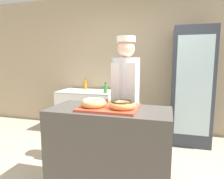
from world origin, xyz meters
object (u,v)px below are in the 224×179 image
object	(u,v)px
serving_tray	(109,107)
brownie_back_left	(104,101)
donut_chocolate_glaze	(122,104)
beverage_fridge	(191,86)
chest_freezer	(87,111)
bottle_orange	(85,85)
bottle_green	(105,89)
brownie_back_right	(124,102)
donut_light_glaze	(94,102)
baker_person	(125,99)

from	to	relation	value
serving_tray	brownie_back_left	size ratio (longest dim) A/B	7.47
donut_chocolate_glaze	beverage_fridge	world-z (taller)	beverage_fridge
beverage_fridge	chest_freezer	bearing A→B (deg)	179.80
serving_tray	bottle_orange	world-z (taller)	bottle_orange
chest_freezer	bottle_green	size ratio (longest dim) A/B	5.54
brownie_back_right	beverage_fridge	size ratio (longest dim) A/B	0.04
serving_tray	bottle_green	distance (m)	1.67
brownie_back_right	brownie_back_left	bearing A→B (deg)	180.00
donut_chocolate_glaze	brownie_back_right	xyz separation A→B (m)	(-0.03, 0.21, -0.02)
brownie_back_right	beverage_fridge	bearing A→B (deg)	62.26
chest_freezer	bottle_green	bearing A→B (deg)	-20.40
brownie_back_left	chest_freezer	size ratio (longest dim) A/B	0.07
beverage_fridge	bottle_green	size ratio (longest dim) A/B	9.85
chest_freezer	bottle_green	world-z (taller)	bottle_green
serving_tray	donut_chocolate_glaze	size ratio (longest dim) A/B	2.23
serving_tray	chest_freezer	world-z (taller)	serving_tray
donut_light_glaze	bottle_orange	distance (m)	2.22
brownie_back_right	beverage_fridge	xyz separation A→B (m)	(0.83, 1.57, 0.01)
donut_light_glaze	baker_person	xyz separation A→B (m)	(0.18, 0.66, -0.08)
bottle_green	bottle_orange	world-z (taller)	bottle_orange
brownie_back_left	baker_person	distance (m)	0.48
donut_light_glaze	donut_chocolate_glaze	xyz separation A→B (m)	(0.29, 0.00, 0.00)
baker_person	chest_freezer	bearing A→B (deg)	132.19
serving_tray	baker_person	distance (m)	0.61
serving_tray	brownie_back_left	world-z (taller)	brownie_back_left
serving_tray	bottle_green	xyz separation A→B (m)	(-0.54, 1.57, -0.05)
bottle_green	bottle_orange	distance (m)	0.67
chest_freezer	brownie_back_right	bearing A→B (deg)	-55.17
brownie_back_left	bottle_orange	size ratio (longest dim) A/B	0.34
donut_chocolate_glaze	beverage_fridge	xyz separation A→B (m)	(0.79, 1.78, -0.02)
serving_tray	baker_person	bearing A→B (deg)	86.70
serving_tray	chest_freezer	size ratio (longest dim) A/B	0.52
bottle_green	bottle_orange	xyz separation A→B (m)	(-0.56, 0.37, 0.01)
donut_chocolate_glaze	bottle_orange	bearing A→B (deg)	121.98
chest_freezer	bottle_green	distance (m)	0.67
chest_freezer	bottle_orange	xyz separation A→B (m)	(-0.12, 0.21, 0.49)
bottle_green	chest_freezer	bearing A→B (deg)	159.60
serving_tray	brownie_back_right	distance (m)	0.20
serving_tray	donut_chocolate_glaze	xyz separation A→B (m)	(0.15, -0.05, 0.05)
serving_tray	brownie_back_left	xyz separation A→B (m)	(-0.11, 0.16, 0.03)
baker_person	bottle_green	xyz separation A→B (m)	(-0.58, 0.96, -0.02)
donut_light_glaze	brownie_back_right	bearing A→B (deg)	39.66
donut_light_glaze	brownie_back_left	world-z (taller)	donut_light_glaze
beverage_fridge	serving_tray	bearing A→B (deg)	-118.42
serving_tray	brownie_back_right	xyz separation A→B (m)	(0.11, 0.16, 0.03)
donut_light_glaze	beverage_fridge	bearing A→B (deg)	58.73
donut_chocolate_glaze	baker_person	world-z (taller)	baker_person
donut_light_glaze	brownie_back_left	distance (m)	0.22
brownie_back_left	bottle_orange	world-z (taller)	bottle_orange
donut_chocolate_glaze	bottle_orange	size ratio (longest dim) A/B	1.15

